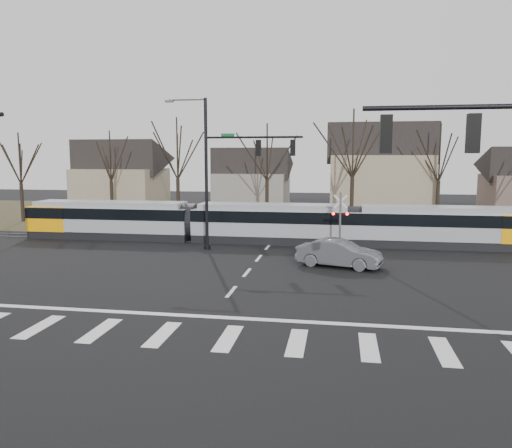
# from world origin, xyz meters

# --- Properties ---
(ground) EXTENTS (140.00, 140.00, 0.00)m
(ground) POSITION_xyz_m (0.00, 0.00, 0.00)
(ground) COLOR black
(grass_verge) EXTENTS (140.00, 28.00, 0.01)m
(grass_verge) POSITION_xyz_m (0.00, 32.00, 0.01)
(grass_verge) COLOR #38331E
(grass_verge) RESTS_ON ground
(crosswalk) EXTENTS (27.00, 2.60, 0.01)m
(crosswalk) POSITION_xyz_m (0.00, -4.00, 0.01)
(crosswalk) COLOR silver
(crosswalk) RESTS_ON ground
(stop_line) EXTENTS (28.00, 0.35, 0.01)m
(stop_line) POSITION_xyz_m (0.00, -1.80, 0.01)
(stop_line) COLOR silver
(stop_line) RESTS_ON ground
(lane_dashes) EXTENTS (0.18, 30.00, 0.01)m
(lane_dashes) POSITION_xyz_m (0.00, 16.00, 0.01)
(lane_dashes) COLOR silver
(lane_dashes) RESTS_ON ground
(rail_pair) EXTENTS (90.00, 1.52, 0.06)m
(rail_pair) POSITION_xyz_m (0.00, 15.80, 0.03)
(rail_pair) COLOR #59595E
(rail_pair) RESTS_ON ground
(tram) EXTENTS (37.88, 2.81, 2.87)m
(tram) POSITION_xyz_m (-0.10, 16.00, 1.56)
(tram) COLOR gray
(tram) RESTS_ON ground
(sedan) EXTENTS (4.23, 5.71, 1.59)m
(sedan) POSITION_xyz_m (4.97, 8.32, 0.79)
(sedan) COLOR #53545B
(sedan) RESTS_ON ground
(signal_pole_far) EXTENTS (9.28, 0.44, 10.20)m
(signal_pole_far) POSITION_xyz_m (-2.41, 12.50, 5.70)
(signal_pole_far) COLOR black
(signal_pole_far) RESTS_ON ground
(rail_crossing_signal) EXTENTS (1.08, 0.36, 4.00)m
(rail_crossing_signal) POSITION_xyz_m (5.00, 12.79, 1.89)
(rail_crossing_signal) COLOR #59595B
(rail_crossing_signal) RESTS_ON ground
(tree_row) EXTENTS (59.20, 7.20, 10.00)m
(tree_row) POSITION_xyz_m (2.00, 26.00, 5.00)
(tree_row) COLOR black
(tree_row) RESTS_ON ground
(house_a) EXTENTS (9.72, 8.64, 8.60)m
(house_a) POSITION_xyz_m (-20.00, 34.00, 4.46)
(house_a) COLOR gray
(house_a) RESTS_ON ground
(house_b) EXTENTS (8.64, 7.56, 7.65)m
(house_b) POSITION_xyz_m (-5.00, 36.00, 3.97)
(house_b) COLOR slate
(house_b) RESTS_ON ground
(house_c) EXTENTS (10.80, 8.64, 10.10)m
(house_c) POSITION_xyz_m (9.00, 33.00, 5.23)
(house_c) COLOR gray
(house_c) RESTS_ON ground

